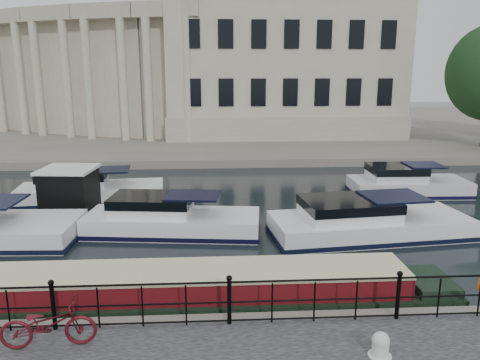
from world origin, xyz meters
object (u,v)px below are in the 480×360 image
bicycle (48,324)px  narrowboat (196,298)px  harbour_hut (70,193)px  mooring_bollard (380,345)px

bicycle → narrowboat: size_ratio=0.14×
narrowboat → harbour_hut: bearing=122.9°
mooring_bollard → narrowboat: bearing=141.3°
mooring_bollard → harbour_hut: harbour_hut is taller
bicycle → harbour_hut: 11.81m
narrowboat → bicycle: bearing=-142.3°
bicycle → mooring_bollard: bicycle is taller
mooring_bollard → bicycle: bearing=173.6°
narrowboat → harbour_hut: harbour_hut is taller
harbour_hut → narrowboat: bearing=-51.6°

